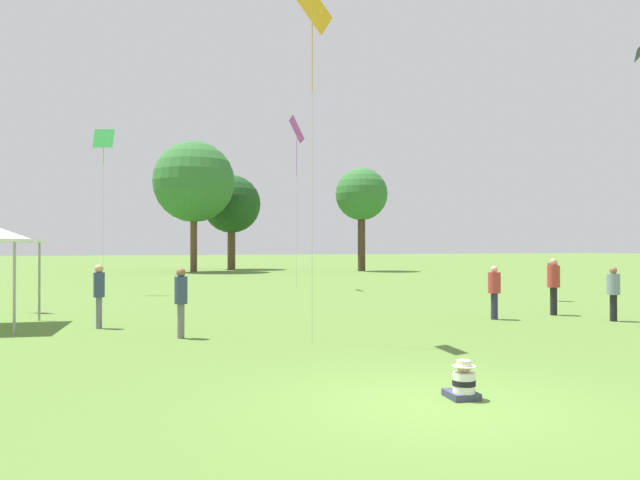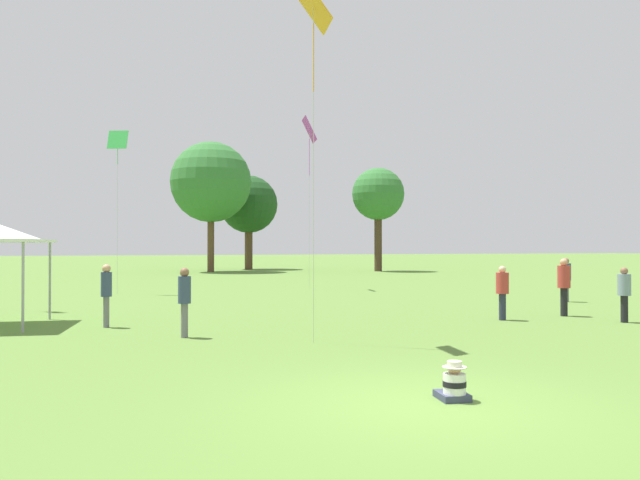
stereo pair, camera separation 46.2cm
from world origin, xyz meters
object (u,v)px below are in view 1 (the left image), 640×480
at_px(person_standing_1, 494,288).
at_px(kite_3, 297,132).
at_px(kite_0, 312,13).
at_px(distant_tree_1, 194,182).
at_px(person_standing_5, 181,296).
at_px(person_standing_0, 613,289).
at_px(seated_toddler, 463,383).
at_px(distant_tree_2, 361,195).
at_px(person_standing_2, 99,289).
at_px(person_standing_4, 554,281).
at_px(person_standing_3, 553,275).
at_px(kite_1, 104,142).
at_px(distant_tree_0, 231,205).

height_order(person_standing_1, kite_3, kite_3).
bearing_deg(kite_0, distant_tree_1, 48.40).
distance_m(person_standing_5, distant_tree_1, 39.41).
distance_m(person_standing_0, distant_tree_1, 40.34).
relative_size(person_standing_1, kite_3, 0.18).
xyz_separation_m(seated_toddler, distant_tree_2, (17.96, 42.37, 6.47)).
relative_size(person_standing_0, person_standing_5, 0.95).
bearing_deg(distant_tree_1, distant_tree_2, -13.23).
xyz_separation_m(person_standing_2, person_standing_5, (1.78, -2.60, -0.03)).
height_order(person_standing_1, person_standing_4, person_standing_4).
height_order(person_standing_2, kite_3, kite_3).
height_order(seated_toddler, kite_0, kite_0).
height_order(person_standing_0, person_standing_1, person_standing_1).
bearing_deg(person_standing_3, seated_toddler, -73.99).
bearing_deg(person_standing_1, seated_toddler, 75.36).
relative_size(person_standing_0, distant_tree_2, 0.17).
bearing_deg(person_standing_1, person_standing_0, 175.77).
height_order(person_standing_2, person_standing_5, person_standing_2).
bearing_deg(person_standing_2, person_standing_1, 11.51).
xyz_separation_m(seated_toddler, kite_1, (-4.21, 22.52, 6.73)).
xyz_separation_m(person_standing_2, distant_tree_1, (8.48, 35.67, 6.64)).
bearing_deg(distant_tree_0, distant_tree_2, -39.18).
height_order(person_standing_4, distant_tree_1, distant_tree_1).
bearing_deg(person_standing_5, person_standing_4, 97.65).
height_order(person_standing_0, kite_3, kite_3).
xyz_separation_m(person_standing_1, distant_tree_0, (1.66, 42.42, 5.19)).
bearing_deg(kite_1, kite_3, 68.20).
xyz_separation_m(person_standing_0, distant_tree_0, (-1.32, 44.05, 5.20)).
distance_m(seated_toddler, person_standing_5, 8.03).
relative_size(person_standing_0, person_standing_4, 0.88).
bearing_deg(kite_0, person_standing_4, -20.20).
relative_size(seated_toddler, distant_tree_1, 0.05).
bearing_deg(person_standing_2, person_standing_3, 29.64).
bearing_deg(person_standing_5, person_standing_3, 111.34).
height_order(person_standing_3, kite_0, kite_0).
bearing_deg(distant_tree_2, person_standing_4, -104.80).
bearing_deg(person_standing_5, person_standing_1, 96.95).
bearing_deg(person_standing_0, distant_tree_2, -129.09).
xyz_separation_m(person_standing_0, person_standing_4, (-0.50, 1.91, 0.14)).
distance_m(kite_3, distant_tree_0, 27.90).
distance_m(seated_toddler, kite_3, 24.58).
xyz_separation_m(seated_toddler, person_standing_1, (6.46, 7.97, 0.72)).
height_order(person_standing_0, distant_tree_1, distant_tree_1).
bearing_deg(person_standing_1, person_standing_2, 13.86).
bearing_deg(kite_3, distant_tree_1, 58.32).
xyz_separation_m(person_standing_5, distant_tree_1, (6.70, 38.26, 6.66)).
height_order(kite_0, distant_tree_2, distant_tree_2).
distance_m(distant_tree_1, distant_tree_2, 14.59).
height_order(person_standing_4, distant_tree_2, distant_tree_2).
xyz_separation_m(person_standing_0, person_standing_3, (3.07, 6.00, 0.09)).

